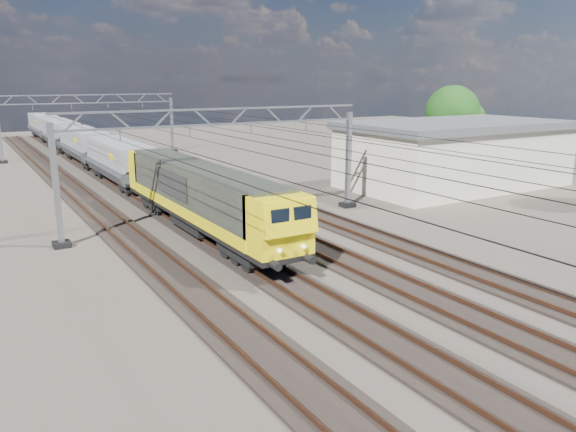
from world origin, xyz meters
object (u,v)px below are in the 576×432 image
hopper_wagon_fourth (44,125)px  industrial_shed (454,154)px  hopper_wagon_mid (84,143)px  catenary_gantry_mid (222,162)px  hopper_wagon_lead (120,159)px  tree_far (456,115)px  catenary_gantry_far (91,123)px  locomotive (200,194)px  hopper_wagon_third (61,132)px

hopper_wagon_fourth → industrial_shed: industrial_shed is taller
hopper_wagon_mid → hopper_wagon_fourth: size_ratio=1.00×
hopper_wagon_mid → hopper_wagon_fourth: 28.40m
catenary_gantry_mid → hopper_wagon_lead: catenary_gantry_mid is taller
hopper_wagon_lead → industrial_shed: 28.03m
hopper_wagon_mid → tree_far: (32.32, -20.88, 3.00)m
catenary_gantry_far → tree_far: bearing=-40.8°
catenary_gantry_far → locomotive: bearing=-93.1°
hopper_wagon_mid → tree_far: bearing=-32.9°
hopper_wagon_lead → tree_far: tree_far is taller
catenary_gantry_mid → tree_far: (30.32, 9.79, 1.33)m
hopper_wagon_mid → tree_far: size_ratio=1.58×
industrial_shed → tree_far: 11.67m
hopper_wagon_third → catenary_gantry_mid: bearing=-87.4°
locomotive → tree_far: size_ratio=2.57×
locomotive → hopper_wagon_fourth: size_ratio=1.62×
catenary_gantry_mid → catenary_gantry_far: size_ratio=1.00×
catenary_gantry_mid → locomotive: 2.83m
hopper_wagon_lead → hopper_wagon_mid: size_ratio=1.00×
tree_far → industrial_shed: bearing=-136.9°
hopper_wagon_mid → tree_far: 38.60m
industrial_shed → catenary_gantry_far: bearing=122.9°
locomotive → hopper_wagon_mid: bearing=90.0°
hopper_wagon_mid → industrial_shed: bearing=-50.1°
hopper_wagon_third → hopper_wagon_fourth: same height
catenary_gantry_mid → industrial_shed: bearing=5.2°
catenary_gantry_far → hopper_wagon_lead: catenary_gantry_far is taller
hopper_wagon_mid → hopper_wagon_fourth: (0.00, 28.40, 0.00)m
catenary_gantry_mid → hopper_wagon_third: bearing=92.6°
hopper_wagon_third → tree_far: (32.32, -35.08, 3.00)m
catenary_gantry_far → hopper_wagon_third: 9.25m
locomotive → hopper_wagon_third: bearing=90.0°
locomotive → catenary_gantry_far: bearing=86.9°
catenary_gantry_far → locomotive: catenary_gantry_far is taller
hopper_wagon_fourth → catenary_gantry_far: bearing=-85.0°
locomotive → tree_far: bearing=18.8°
locomotive → tree_far: (32.32, 11.01, 2.91)m
catenary_gantry_mid → catenary_gantry_far: bearing=90.0°
hopper_wagon_lead → hopper_wagon_third: same height
industrial_shed → tree_far: size_ratio=2.27×
catenary_gantry_far → hopper_wagon_fourth: catenary_gantry_far is taller
hopper_wagon_lead → hopper_wagon_third: size_ratio=1.00×
catenary_gantry_far → tree_far: (30.32, -26.21, 1.33)m
catenary_gantry_mid → hopper_wagon_lead: 16.68m
hopper_wagon_mid → industrial_shed: 37.39m
hopper_wagon_third → tree_far: bearing=-47.3°
hopper_wagon_lead → industrial_shed: bearing=-31.1°
catenary_gantry_far → industrial_shed: size_ratio=1.07×
locomotive → hopper_wagon_lead: size_ratio=1.62×
hopper_wagon_third → tree_far: tree_far is taller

